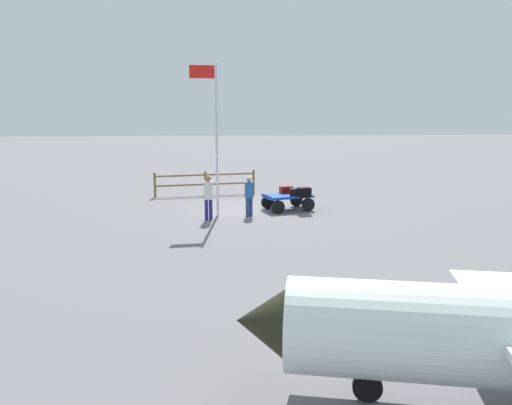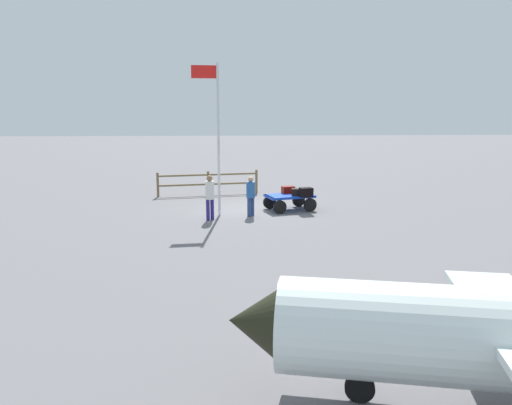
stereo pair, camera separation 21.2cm
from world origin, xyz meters
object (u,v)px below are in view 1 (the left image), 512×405
at_px(worker_trailing, 208,194).
at_px(airplane_near, 506,336).
at_px(suitcase_maroon, 286,190).
at_px(flagpole, 214,128).
at_px(suitcase_olive, 304,192).
at_px(suitcase_navy, 296,192).
at_px(worker_lead, 249,193).
at_px(luggage_cart, 287,199).

xyz_separation_m(worker_trailing, airplane_near, (-4.43, 12.63, 0.14)).
distance_m(suitcase_maroon, flagpole, 4.28).
bearing_deg(suitcase_olive, worker_trailing, 16.99).
bearing_deg(suitcase_navy, suitcase_olive, 128.20).
height_order(suitcase_maroon, worker_lead, worker_lead).
distance_m(suitcase_maroon, worker_lead, 2.29).
relative_size(worker_trailing, flagpole, 0.29).
xyz_separation_m(suitcase_olive, worker_trailing, (3.92, 1.20, 0.16)).
bearing_deg(worker_lead, suitcase_navy, -154.96).
distance_m(luggage_cart, worker_trailing, 3.75).
distance_m(suitcase_olive, flagpole, 4.54).
bearing_deg(flagpole, suitcase_maroon, -156.04).
height_order(suitcase_maroon, flagpole, flagpole).
xyz_separation_m(luggage_cart, suitcase_maroon, (-0.00, -0.43, 0.33)).
bearing_deg(suitcase_olive, worker_lead, 14.02).
xyz_separation_m(suitcase_navy, worker_lead, (2.03, 0.95, 0.12)).
xyz_separation_m(luggage_cart, airplane_near, (-1.15, 14.36, 0.67)).
height_order(worker_trailing, flagpole, flagpole).
height_order(suitcase_olive, suitcase_navy, suitcase_olive).
xyz_separation_m(suitcase_olive, worker_lead, (2.32, 0.58, 0.08)).
relative_size(suitcase_olive, airplane_near, 0.08).
relative_size(suitcase_navy, flagpole, 0.09).
bearing_deg(worker_trailing, airplane_near, 109.32).
bearing_deg(luggage_cart, worker_lead, 33.41).
distance_m(suitcase_olive, worker_trailing, 4.10).
relative_size(luggage_cart, suitcase_maroon, 3.75).
distance_m(worker_trailing, airplane_near, 13.39).
bearing_deg(suitcase_maroon, airplane_near, 94.42).
xyz_separation_m(suitcase_navy, flagpole, (3.38, 0.75, 2.69)).
distance_m(suitcase_maroon, suitcase_navy, 0.69).
height_order(suitcase_olive, airplane_near, airplane_near).
bearing_deg(suitcase_navy, luggage_cart, -25.38).
distance_m(luggage_cart, suitcase_navy, 0.50).
distance_m(suitcase_navy, worker_trailing, 3.96).
height_order(worker_trailing, airplane_near, airplane_near).
distance_m(worker_lead, worker_trailing, 1.72).
height_order(suitcase_maroon, suitcase_navy, suitcase_maroon).
relative_size(suitcase_olive, flagpole, 0.10).
bearing_deg(worker_lead, worker_trailing, 21.12).
bearing_deg(luggage_cart, suitcase_olive, 140.01).
bearing_deg(worker_trailing, flagpole, -106.75).
distance_m(airplane_near, flagpole, 14.28).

